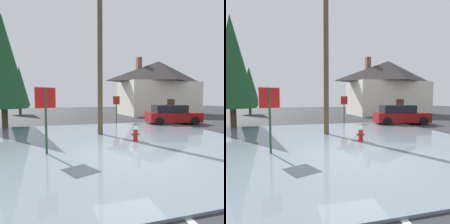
{
  "view_description": "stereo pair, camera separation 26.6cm",
  "coord_description": "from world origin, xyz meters",
  "views": [
    {
      "loc": [
        -2.44,
        -6.14,
        2.04
      ],
      "look_at": [
        0.22,
        3.73,
        1.32
      ],
      "focal_mm": 30.07,
      "sensor_mm": 36.0,
      "label": 1
    },
    {
      "loc": [
        -2.18,
        -6.2,
        2.04
      ],
      "look_at": [
        0.22,
        3.73,
        1.32
      ],
      "focal_mm": 30.07,
      "sensor_mm": 36.0,
      "label": 2
    }
  ],
  "objects": [
    {
      "name": "ground_plane",
      "position": [
        0.0,
        0.0,
        -0.05
      ],
      "size": [
        80.0,
        80.0,
        0.1
      ],
      "primitive_type": "cube",
      "color": "#2D2D30"
    },
    {
      "name": "flood_puddle",
      "position": [
        -0.53,
        2.34,
        0.03
      ],
      "size": [
        13.72,
        11.74,
        0.06
      ],
      "primitive_type": "cube",
      "color": "slate",
      "rests_on": "ground"
    },
    {
      "name": "lane_stop_bar",
      "position": [
        -0.84,
        -1.77,
        0.0
      ],
      "size": [
        3.47,
        0.53,
        0.01
      ],
      "primitive_type": "cube",
      "rotation": [
        0.0,
        0.0,
        -0.07
      ],
      "color": "silver",
      "rests_on": "ground"
    },
    {
      "name": "stop_sign_near",
      "position": [
        -2.99,
        0.89,
        1.76
      ],
      "size": [
        0.72,
        0.31,
        2.45
      ],
      "color": "#1E4C28",
      "rests_on": "ground"
    },
    {
      "name": "fire_hydrant",
      "position": [
        0.9,
        1.98,
        0.38
      ],
      "size": [
        0.39,
        0.33,
        0.77
      ],
      "color": "red",
      "rests_on": "ground"
    },
    {
      "name": "utility_pole",
      "position": [
        -0.37,
        4.09,
        4.89
      ],
      "size": [
        1.6,
        0.28,
        9.41
      ],
      "color": "brown",
      "rests_on": "ground"
    },
    {
      "name": "stop_sign_far",
      "position": [
        2.04,
        9.06,
        1.61
      ],
      "size": [
        0.68,
        0.26,
        2.27
      ],
      "color": "#1E4C28",
      "rests_on": "ground"
    },
    {
      "name": "house",
      "position": [
        9.94,
        16.24,
        3.59
      ],
      "size": [
        10.73,
        6.46,
        7.46
      ],
      "color": "silver",
      "rests_on": "ground"
    },
    {
      "name": "parked_car",
      "position": [
        6.22,
        7.25,
        0.73
      ],
      "size": [
        4.43,
        2.42,
        1.53
      ],
      "color": "maroon",
      "rests_on": "ground"
    },
    {
      "name": "pine_tree_tall_left",
      "position": [
        -7.54,
        19.9,
        3.6
      ],
      "size": [
        2.45,
        2.45,
        6.12
      ],
      "color": "#4C3823",
      "rests_on": "ground"
    },
    {
      "name": "pine_tree_mid_left",
      "position": [
        -6.22,
        8.15,
        4.55
      ],
      "size": [
        3.09,
        3.09,
        7.73
      ],
      "color": "#4C3823",
      "rests_on": "ground"
    }
  ]
}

